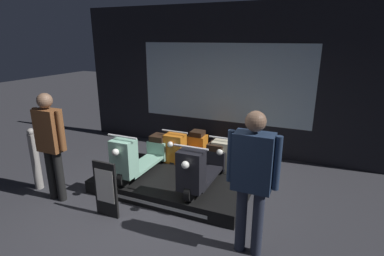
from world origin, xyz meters
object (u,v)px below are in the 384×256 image
Objects in this scene: scooter_display_right at (204,166)px; price_sign_board at (106,189)px; person_left_browsing at (50,140)px; scooter_backrow_0 at (187,148)px; scooter_backrow_1 at (231,155)px; street_bollard at (35,159)px; scooter_display_left at (142,155)px; person_right_browsing at (252,173)px.

scooter_display_right reaches higher than price_sign_board.
scooter_backrow_0 is at bearing 59.13° from person_left_browsing.
price_sign_board is (-1.09, -1.08, -0.11)m from scooter_display_right.
scooter_backrow_1 is 1.42× the size of street_bollard.
scooter_backrow_0 is 1.82× the size of price_sign_board.
scooter_display_right is 2.41m from person_left_browsing.
scooter_display_left and scooter_display_right have the same top height.
scooter_backrow_0 is 0.95m from scooter_backrow_1.
street_bollard is at bearing 167.12° from person_left_browsing.
scooter_backrow_0 is (-0.84, 1.16, -0.22)m from scooter_display_right.
scooter_backrow_0 is 2.62m from person_left_browsing.
street_bollard is (-0.59, 0.13, -0.48)m from person_left_browsing.
scooter_backrow_1 is at bearing 42.52° from scooter_display_left.
scooter_display_left is 1.73m from scooter_backrow_1.
scooter_display_right is 1.00× the size of scooter_backrow_1.
street_bollard reaches higher than scooter_display_left.
scooter_display_left is 1.16m from scooter_display_right.
scooter_backrow_1 is 3.20m from person_left_browsing.
scooter_display_left reaches higher than price_sign_board.
scooter_display_right is 0.89× the size of person_left_browsing.
person_right_browsing is at bearing 1.94° from price_sign_board.
person_right_browsing is (0.86, -2.17, 0.73)m from scooter_backrow_1.
scooter_backrow_1 is 0.87× the size of person_right_browsing.
price_sign_board reaches higher than scooter_backrow_1.
scooter_backrow_0 is at bearing 74.77° from scooter_display_left.
scooter_backrow_1 is (0.11, 1.16, -0.22)m from scooter_display_right.
scooter_backrow_0 is 2.78m from street_bollard.
person_left_browsing reaches higher than scooter_display_right.
price_sign_board is (0.07, -1.08, -0.11)m from scooter_display_left.
scooter_display_left is 0.89× the size of person_left_browsing.
scooter_display_right reaches higher than scooter_backrow_0.
scooter_display_right is 0.87× the size of person_right_browsing.
price_sign_board is (-0.25, -2.24, 0.10)m from scooter_backrow_0.
person_left_browsing is at bearing -120.87° from scooter_backrow_0.
person_left_browsing is 3.11m from person_right_browsing.
scooter_backrow_0 is 1.00× the size of scooter_backrow_1.
scooter_display_left is at bearing 45.77° from person_left_browsing.
price_sign_board is 1.65m from street_bollard.
price_sign_board is at bearing -3.81° from person_left_browsing.
price_sign_board is at bearing -7.11° from street_bollard.
scooter_backrow_1 is 3.50m from street_bollard.
scooter_display_right is at bearing 44.64° from price_sign_board.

